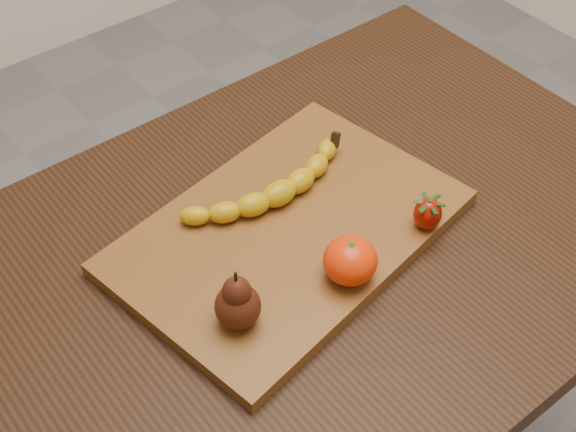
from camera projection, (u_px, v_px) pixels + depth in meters
table at (317, 283)px, 1.14m from camera, size 1.00×0.70×0.76m
cutting_board at (288, 232)px, 1.06m from camera, size 0.49×0.37×0.02m
banana at (279, 193)px, 1.08m from camera, size 0.22×0.06×0.03m
pear at (237, 298)px, 0.92m from camera, size 0.07×0.07×0.09m
mandarin at (350, 261)px, 0.98m from camera, size 0.08×0.08×0.06m
strawberry at (428, 213)px, 1.04m from camera, size 0.04×0.04×0.05m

